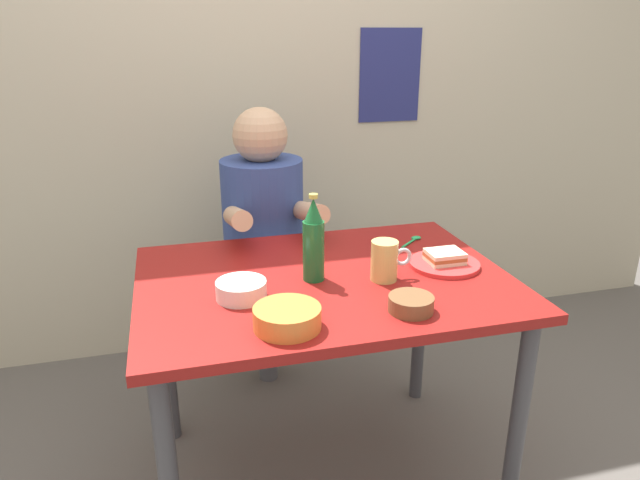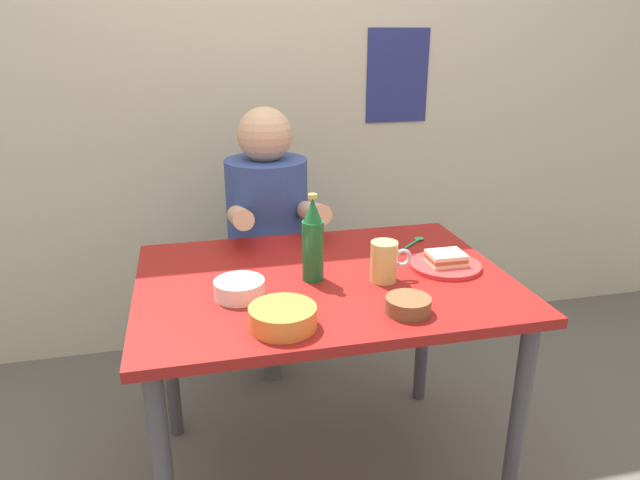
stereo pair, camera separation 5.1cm
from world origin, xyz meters
TOP-DOWN VIEW (x-y plane):
  - ground_plane at (0.00, 0.00)m, footprint 6.00×6.00m
  - wall_back at (0.00, 1.05)m, footprint 4.40×0.09m
  - dining_table at (0.00, 0.00)m, footprint 1.10×0.80m
  - stool at (-0.08, 0.63)m, footprint 0.34×0.34m
  - person_seated at (-0.08, 0.62)m, footprint 0.33×0.56m
  - plate_orange at (0.39, -0.02)m, footprint 0.22×0.22m
  - sandwich at (0.39, -0.02)m, footprint 0.11×0.09m
  - beer_mug at (0.17, -0.06)m, footprint 0.13×0.08m
  - beer_bottle at (-0.04, -0.01)m, footprint 0.06×0.06m
  - condiment_bowl_brown at (0.16, -0.27)m, footprint 0.12×0.12m
  - soup_bowl_orange at (-0.17, -0.28)m, footprint 0.17×0.17m
  - rice_bowl_white at (-0.26, -0.08)m, footprint 0.14×0.14m
  - spoon at (0.38, 0.22)m, footprint 0.10×0.09m

SIDE VIEW (x-z plane):
  - ground_plane at x=0.00m, z-range 0.00..0.00m
  - stool at x=-0.08m, z-range 0.12..0.57m
  - dining_table at x=0.00m, z-range 0.28..1.02m
  - spoon at x=0.38m, z-range 0.74..0.75m
  - plate_orange at x=0.39m, z-range 0.74..0.75m
  - condiment_bowl_brown at x=0.16m, z-range 0.74..0.78m
  - person_seated at x=-0.08m, z-range 0.41..1.13m
  - rice_bowl_white at x=-0.26m, z-range 0.74..0.79m
  - soup_bowl_orange at x=-0.17m, z-range 0.74..0.80m
  - sandwich at x=0.39m, z-range 0.75..0.79m
  - beer_mug at x=0.17m, z-range 0.74..0.86m
  - beer_bottle at x=-0.04m, z-range 0.73..0.99m
  - wall_back at x=0.00m, z-range 0.00..2.60m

